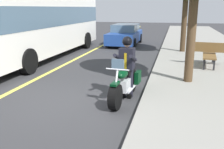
{
  "coord_description": "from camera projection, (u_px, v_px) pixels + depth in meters",
  "views": [
    {
      "loc": [
        6.15,
        2.79,
        2.5
      ],
      "look_at": [
        -0.42,
        1.19,
        0.75
      ],
      "focal_mm": 41.48,
      "sensor_mm": 36.0,
      "label": 1
    }
  ],
  "objects": [
    {
      "name": "lane_center_stripe",
      "position": [
        2.0,
        96.0,
        7.5
      ],
      "size": [
        60.0,
        0.16,
        0.01
      ],
      "primitive_type": "cube",
      "color": "#E5DB4C",
      "rests_on": "ground_plane"
    },
    {
      "name": "rider_main",
      "position": [
        127.0,
        62.0,
        7.24
      ],
      "size": [
        0.66,
        0.59,
        1.74
      ],
      "color": "black",
      "rests_on": "ground_plane"
    },
    {
      "name": "bus_far",
      "position": [
        39.0,
        21.0,
        12.89
      ],
      "size": [
        11.05,
        2.7,
        3.3
      ],
      "color": "white",
      "rests_on": "ground_plane"
    },
    {
      "name": "ground_plane",
      "position": [
        66.0,
        102.0,
        7.05
      ],
      "size": [
        80.0,
        80.0,
        0.0
      ],
      "primitive_type": "plane",
      "color": "#333335"
    },
    {
      "name": "car_dark",
      "position": [
        125.0,
        35.0,
        17.87
      ],
      "size": [
        4.6,
        1.92,
        1.4
      ],
      "color": "navy",
      "rests_on": "ground_plane"
    },
    {
      "name": "motorcycle_main",
      "position": [
        125.0,
        83.0,
        7.21
      ],
      "size": [
        2.22,
        0.72,
        1.26
      ],
      "color": "black",
      "rests_on": "ground_plane"
    },
    {
      "name": "bench_sidewalk",
      "position": [
        210.0,
        52.0,
        10.69
      ],
      "size": [
        1.84,
        1.8,
        0.95
      ],
      "color": "brown",
      "rests_on": "sidewalk_curb"
    }
  ]
}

